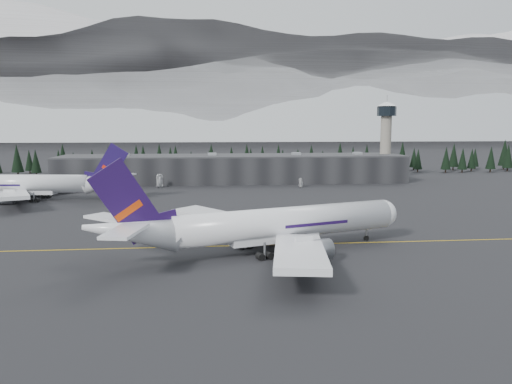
{
  "coord_description": "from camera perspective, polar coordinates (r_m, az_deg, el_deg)",
  "views": [
    {
      "loc": [
        -13.25,
        -109.69,
        26.4
      ],
      "look_at": [
        0.0,
        20.0,
        9.0
      ],
      "focal_mm": 35.0,
      "sensor_mm": 36.0,
      "label": 1
    }
  ],
  "objects": [
    {
      "name": "ground",
      "position": [
        113.59,
        1.03,
        -5.84
      ],
      "size": [
        1400.0,
        1400.0,
        0.0
      ],
      "primitive_type": "plane",
      "color": "black",
      "rests_on": "ground"
    },
    {
      "name": "jet_main",
      "position": [
        103.51,
        0.56,
        -3.86
      ],
      "size": [
        68.35,
        61.47,
        20.68
      ],
      "rotation": [
        0.0,
        0.0,
        0.33
      ],
      "color": "white",
      "rests_on": "ground"
    },
    {
      "name": "gse_vehicle_a",
      "position": [
        218.35,
        -10.96,
        0.73
      ],
      "size": [
        4.74,
        6.39,
        1.61
      ],
      "primitive_type": "imported",
      "rotation": [
        0.0,
        0.0,
        0.4
      ],
      "color": "white",
      "rests_on": "ground"
    },
    {
      "name": "gse_vehicle_b",
      "position": [
        215.3,
        5.17,
        0.71
      ],
      "size": [
        4.37,
        3.24,
        1.38
      ],
      "primitive_type": "imported",
      "rotation": [
        0.0,
        0.0,
        -1.12
      ],
      "color": "silver",
      "rests_on": "ground"
    },
    {
      "name": "mountain_ridge",
      "position": [
        1110.08,
        -5.18,
        6.21
      ],
      "size": [
        4400.0,
        900.0,
        420.0
      ],
      "primitive_type": null,
      "color": "white",
      "rests_on": "ground"
    },
    {
      "name": "control_tower",
      "position": [
        253.56,
        14.64,
        6.68
      ],
      "size": [
        10.0,
        10.0,
        37.7
      ],
      "color": "gray",
      "rests_on": "ground"
    },
    {
      "name": "terminal",
      "position": [
        235.92,
        -2.6,
        2.71
      ],
      "size": [
        160.0,
        30.0,
        12.6
      ],
      "color": "black",
      "rests_on": "ground"
    },
    {
      "name": "taxiline",
      "position": [
        111.66,
        1.15,
        -6.07
      ],
      "size": [
        400.0,
        0.4,
        0.02
      ],
      "primitive_type": "cube",
      "color": "gold",
      "rests_on": "ground"
    },
    {
      "name": "treeline",
      "position": [
        272.66,
        -3.04,
        3.62
      ],
      "size": [
        360.0,
        20.0,
        15.0
      ],
      "primitive_type": "cube",
      "color": "black",
      "rests_on": "ground"
    },
    {
      "name": "jet_parked",
      "position": [
        193.69,
        -23.89,
        0.83
      ],
      "size": [
        69.37,
        63.71,
        20.44
      ],
      "rotation": [
        0.0,
        0.0,
        3.02
      ],
      "color": "silver",
      "rests_on": "ground"
    }
  ]
}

